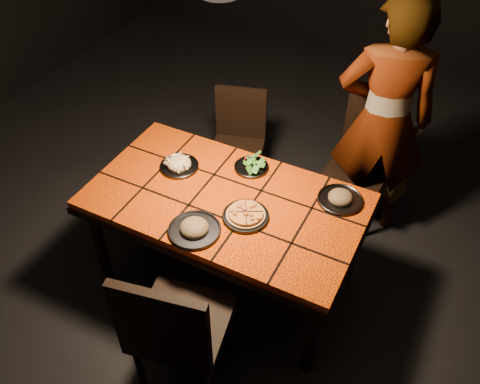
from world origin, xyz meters
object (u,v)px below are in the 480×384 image
at_px(diner, 383,122).
at_px(plate_pasta, 179,165).
at_px(chair_near, 174,329).
at_px(plate_pizza, 246,215).
at_px(dining_table, 226,207).
at_px(chair_far_right, 364,155).
at_px(chair_far_left, 239,136).

relative_size(diner, plate_pasta, 7.24).
relative_size(chair_near, plate_pizza, 3.44).
relative_size(dining_table, chair_far_right, 1.77).
xyz_separation_m(chair_near, plate_pizza, (0.04, 0.71, 0.18)).
height_order(chair_near, diner, diner).
bearing_deg(dining_table, chair_near, -80.18).
bearing_deg(plate_pizza, dining_table, 153.48).
bearing_deg(diner, plate_pizza, 48.58).
height_order(dining_table, chair_far_left, chair_far_left).
bearing_deg(chair_far_left, chair_near, -89.71).
xyz_separation_m(diner, plate_pasta, (-1.03, -0.87, -0.11)).
bearing_deg(chair_far_left, plate_pizza, -77.18).
height_order(chair_far_right, plate_pasta, chair_far_right).
height_order(chair_near, chair_far_right, chair_near).
bearing_deg(chair_far_right, dining_table, -114.23).
distance_m(chair_far_left, diner, 1.09).
xyz_separation_m(dining_table, plate_pasta, (-0.39, 0.11, 0.10)).
height_order(chair_near, plate_pasta, chair_near).
height_order(plate_pizza, plate_pasta, plate_pasta).
bearing_deg(dining_table, diner, 56.96).
relative_size(chair_near, diner, 0.58).
bearing_deg(diner, dining_table, 38.91).
xyz_separation_m(chair_near, plate_pasta, (-0.53, 0.91, 0.18)).
xyz_separation_m(chair_far_right, plate_pizza, (-0.38, -1.14, 0.24)).
xyz_separation_m(chair_far_left, plate_pasta, (-0.02, -0.77, 0.28)).
bearing_deg(chair_far_left, plate_pasta, -107.94).
bearing_deg(chair_near, plate_pasta, -71.00).
distance_m(dining_table, plate_pizza, 0.22).
distance_m(dining_table, diner, 1.19).
relative_size(dining_table, plate_pasta, 6.65).
xyz_separation_m(diner, plate_pizza, (-0.46, -1.07, -0.11)).
height_order(dining_table, chair_near, chair_near).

